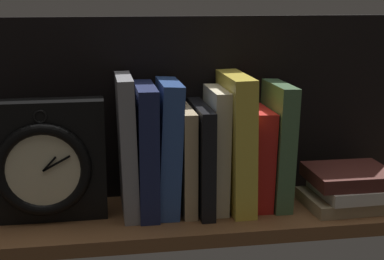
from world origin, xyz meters
TOP-DOWN VIEW (x-y plane):
  - ground_plane at (0.00, 0.00)cm, footprint 89.77×22.40cm
  - back_panel at (0.00, 10.60)cm, footprint 89.77×1.20cm
  - book_gray_chess at (-13.49, 1.70)cm, footprint 3.30×13.96cm
  - book_navy_bierce at (-10.09, 1.70)cm, footprint 3.58×14.88cm
  - book_blue_modern at (-6.20, 1.70)cm, footprint 4.86×13.36cm
  - book_tan_shortstories at (-2.87, 1.70)cm, footprint 2.36×13.62cm
  - book_black_skeptic at (-0.14, 1.70)cm, footprint 2.54×16.60cm
  - book_cream_twain at (2.84, 1.70)cm, footprint 3.12×12.55cm
  - book_yellow_seinlanguage at (6.57, 1.70)cm, footprint 4.42×16.34cm
  - book_red_requiem at (10.75, 1.70)cm, footprint 4.22×12.01cm
  - book_green_romantic at (14.55, 1.70)cm, footprint 3.86×13.43cm
  - framed_clock at (-28.01, 0.71)cm, footprint 21.31×6.99cm
  - book_stack_side at (28.31, -2.17)cm, footprint 17.79×13.67cm

SIDE VIEW (x-z plane):
  - ground_plane at x=0.00cm, z-range -2.50..0.00cm
  - book_stack_side at x=28.31cm, z-range -0.08..7.04cm
  - book_red_requiem at x=10.75cm, z-range -0.04..18.53cm
  - book_tan_shortstories at x=-2.87cm, z-range 0.00..19.09cm
  - book_black_skeptic at x=-0.14cm, z-range 0.00..19.53cm
  - framed_clock at x=-28.01cm, z-range -0.17..21.14cm
  - book_cream_twain at x=2.84cm, z-range -0.02..22.43cm
  - book_green_romantic at x=14.55cm, z-range -0.04..23.07cm
  - book_navy_bierce at x=-10.09cm, z-range -0.01..23.38cm
  - book_blue_modern at x=-6.20cm, z-range -0.08..24.04cm
  - book_yellow_seinlanguage at x=6.57cm, z-range -0.03..24.94cm
  - book_gray_chess at x=-13.49cm, z-range -0.03..25.16cm
  - back_panel at x=0.00cm, z-range 0.00..34.97cm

